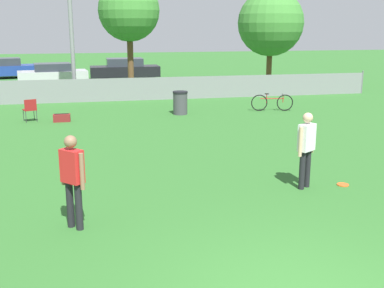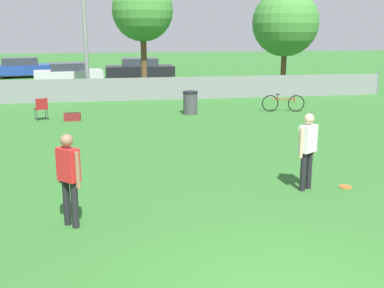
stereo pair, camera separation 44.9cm
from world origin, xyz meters
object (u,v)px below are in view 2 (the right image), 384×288
player_receiver_white (308,146)px  gear_bag_sideline (72,117)px  tree_near_pole (143,11)px  player_thrower_red (69,174)px  parked_car_blue (20,68)px  trash_bin (190,103)px  tree_far_right (285,23)px  bicycle_sideline (283,103)px  parked_car_silver (68,73)px  parked_car_dark (140,69)px  frisbee_disc (345,187)px  folding_chair_sideline (41,107)px

player_receiver_white → gear_bag_sideline: (-5.70, 9.06, -0.86)m
tree_near_pole → player_thrower_red: bearing=-98.3°
tree_near_pole → parked_car_blue: size_ratio=1.23×
player_receiver_white → trash_bin: bearing=62.9°
player_receiver_white → trash_bin: 9.71m
tree_far_right → bicycle_sideline: (-2.90, -8.04, -3.31)m
parked_car_silver → parked_car_dark: parked_car_dark is taller
player_receiver_white → parked_car_dark: player_receiver_white is taller
tree_far_right → frisbee_disc: 18.69m
frisbee_disc → parked_car_blue: (-11.36, 25.71, 0.67)m
bicycle_sideline → gear_bag_sideline: size_ratio=2.83×
player_receiver_white → bicycle_sideline: 10.07m
tree_near_pole → folding_chair_sideline: (-4.46, -7.34, -3.77)m
parked_car_silver → tree_near_pole: bearing=-55.7°
trash_bin → parked_car_dark: size_ratio=0.21×
tree_near_pole → parked_car_silver: tree_near_pole is taller
tree_near_pole → parked_car_blue: bearing=131.4°
tree_far_right → player_receiver_white: tree_far_right is taller
tree_near_pole → gear_bag_sideline: bearing=-113.7°
parked_car_blue → bicycle_sideline: bearing=-62.0°
tree_far_right → frisbee_disc: tree_far_right is taller
parked_car_dark → gear_bag_sideline: bearing=-104.4°
player_receiver_white → folding_chair_sideline: size_ratio=1.98×
player_thrower_red → parked_car_blue: size_ratio=0.36×
gear_bag_sideline → parked_car_silver: parked_car_silver is taller
trash_bin → gear_bag_sideline: bearing=-172.9°
folding_chair_sideline → bicycle_sideline: 9.83m
player_receiver_white → frisbee_disc: bearing=-34.3°
folding_chair_sideline → parked_car_dark: bearing=-127.6°
tree_far_right → parked_car_dark: bearing=145.3°
parked_car_dark → parked_car_silver: bearing=-159.6°
trash_bin → parked_car_blue: parked_car_blue is taller
tree_far_right → parked_car_silver: tree_far_right is taller
folding_chair_sideline → trash_bin: size_ratio=0.92×
frisbee_disc → parked_car_blue: 28.12m
player_thrower_red → frisbee_disc: bearing=57.4°
trash_bin → gear_bag_sideline: size_ratio=1.51×
bicycle_sideline → tree_far_right: bearing=80.8°
folding_chair_sideline → parked_car_blue: bearing=-97.1°
parked_car_dark → parked_car_blue: bearing=162.7°
frisbee_disc → player_thrower_red: bearing=-168.8°
frisbee_disc → tree_near_pole: bearing=101.4°
player_receiver_white → frisbee_disc: (0.95, -0.02, -0.99)m
trash_bin → parked_car_blue: (-9.40, 16.05, 0.20)m
player_thrower_red → bicycle_sideline: bearing=99.9°
parked_car_blue → frisbee_disc: bearing=-77.8°
tree_near_pole → tree_far_right: 8.35m
folding_chair_sideline → trash_bin: 5.86m
bicycle_sideline → parked_car_blue: (-13.38, 16.09, 0.32)m
parked_car_blue → parked_car_silver: 5.54m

